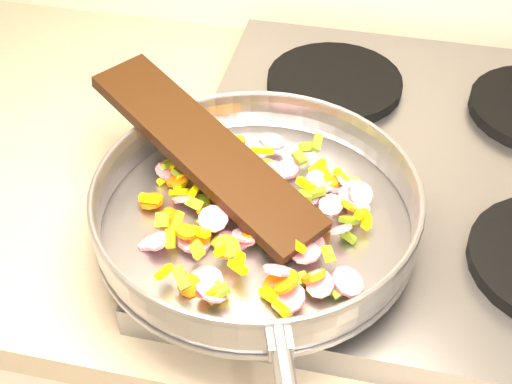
# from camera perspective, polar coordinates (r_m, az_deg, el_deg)

# --- Properties ---
(cooktop) EXTENTS (0.60, 0.60, 0.04)m
(cooktop) POSITION_cam_1_polar(r_m,az_deg,el_deg) (0.93, 13.52, 1.21)
(cooktop) COLOR #939399
(cooktop) RESTS_ON counter_top
(grate_fl) EXTENTS (0.19, 0.19, 0.02)m
(grate_fl) POSITION_cam_1_polar(r_m,az_deg,el_deg) (0.81, 3.48, -2.30)
(grate_fl) COLOR black
(grate_fl) RESTS_ON cooktop
(grate_bl) EXTENTS (0.19, 0.19, 0.02)m
(grate_bl) POSITION_cam_1_polar(r_m,az_deg,el_deg) (1.02, 6.29, 8.70)
(grate_bl) COLOR black
(grate_bl) RESTS_ON cooktop
(saute_pan) EXTENTS (0.39, 0.54, 0.06)m
(saute_pan) POSITION_cam_1_polar(r_m,az_deg,el_deg) (0.76, 0.02, -1.14)
(saute_pan) COLOR #9E9EA5
(saute_pan) RESTS_ON grate_fl
(vegetable_heap) EXTENTS (0.27, 0.28, 0.05)m
(vegetable_heap) POSITION_cam_1_polar(r_m,az_deg,el_deg) (0.77, 0.06, -1.71)
(vegetable_heap) COLOR #FBDE05
(vegetable_heap) RESTS_ON saute_pan
(wooden_spatula) EXTENTS (0.31, 0.24, 0.07)m
(wooden_spatula) POSITION_cam_1_polar(r_m,az_deg,el_deg) (0.80, -4.12, 3.40)
(wooden_spatula) COLOR black
(wooden_spatula) RESTS_ON saute_pan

